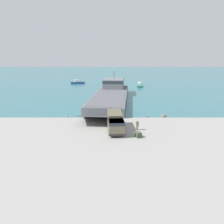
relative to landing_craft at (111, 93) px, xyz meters
name	(u,v)px	position (x,y,z in m)	size (l,w,h in m)	color
ground_plane	(115,127)	(0.69, -24.50, -1.69)	(240.00, 240.00, 0.00)	gray
water_surface	(112,75)	(0.69, 71.44, -1.68)	(240.00, 180.00, 0.01)	#336B75
landing_craft	(111,93)	(0.00, 0.00, 0.00)	(11.60, 39.00, 7.19)	slate
military_truck	(115,122)	(0.69, -25.98, -0.24)	(2.94, 7.79, 2.72)	#6B664C
soldier_on_ramp	(137,124)	(4.39, -26.01, -0.71)	(0.49, 0.48, 1.69)	#566042
moored_boat_a	(77,82)	(-14.79, 33.39, -1.14)	(6.27, 3.90, 1.64)	navy
moored_boat_b	(139,85)	(10.93, 25.11, -1.15)	(2.38, 8.73, 1.63)	#2D7060
cargo_crate	(138,135)	(4.19, -29.26, -1.30)	(0.78, 0.94, 0.78)	#3D4C33
shoreline_rock_a	(67,117)	(-9.04, -17.90, -1.69)	(0.52, 0.52, 0.52)	gray
shoreline_rock_b	(163,117)	(10.61, -17.92, -1.69)	(1.17, 1.17, 1.17)	#66605B
shoreline_rock_c	(146,117)	(7.20, -18.21, -1.69)	(0.57, 0.57, 0.57)	#66605B
shoreline_rock_d	(83,119)	(-5.54, -19.30, -1.69)	(0.51, 0.51, 0.51)	gray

